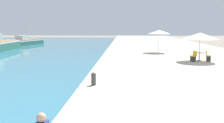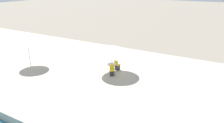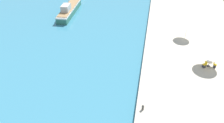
% 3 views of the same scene
% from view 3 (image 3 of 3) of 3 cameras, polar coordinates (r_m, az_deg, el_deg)
% --- Properties ---
extents(water_basin, '(56.00, 90.00, 0.04)m').
position_cam_3_polar(water_basin, '(54.15, -22.23, 13.48)').
color(water_basin, teal).
rests_on(water_basin, ground_plane).
extents(quay_promenade, '(16.00, 90.00, 0.61)m').
position_cam_3_polar(quay_promenade, '(46.52, 19.72, 10.94)').
color(quay_promenade, '#BCB29E').
rests_on(quay_promenade, ground_plane).
extents(fishing_boat_near, '(2.65, 10.60, 4.57)m').
position_cam_3_polar(fishing_boat_near, '(46.25, -11.15, 13.10)').
color(fishing_boat_near, '#33705B').
rests_on(fishing_boat_near, water_basin).
extents(cafe_umbrella_pink, '(3.11, 3.11, 2.44)m').
position_cam_3_polar(cafe_umbrella_pink, '(30.92, 24.73, 2.08)').
color(cafe_umbrella_pink, '#B7B7B7').
rests_on(cafe_umbrella_pink, quay_promenade).
extents(cafe_umbrella_white, '(2.56, 2.56, 2.58)m').
position_cam_3_polar(cafe_umbrella_white, '(36.74, 19.22, 9.10)').
color(cafe_umbrella_white, '#B7B7B7').
rests_on(cafe_umbrella_white, quay_promenade).
extents(cafe_table, '(0.80, 0.80, 0.74)m').
position_cam_3_polar(cafe_table, '(31.81, 24.05, -0.35)').
color(cafe_table, '#333338').
rests_on(cafe_table, quay_promenade).
extents(cafe_chair_left, '(0.50, 0.48, 0.91)m').
position_cam_3_polar(cafe_chair_left, '(31.99, 25.22, -0.94)').
color(cafe_chair_left, '#2D2D33').
rests_on(cafe_chair_left, quay_promenade).
extents(cafe_chair_right, '(0.58, 0.57, 0.91)m').
position_cam_3_polar(cafe_chair_right, '(31.46, 22.99, -0.93)').
color(cafe_chair_right, '#2D2D33').
rests_on(cafe_chair_right, quay_promenade).
extents(mooring_bollard, '(0.26, 0.26, 0.65)m').
position_cam_3_polar(mooring_bollard, '(23.67, 8.07, -11.75)').
color(mooring_bollard, '#4C4742').
rests_on(mooring_bollard, quay_promenade).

